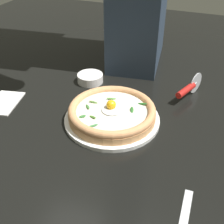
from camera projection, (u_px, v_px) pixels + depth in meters
ground_plane at (123, 118)px, 0.92m from camera, size 2.40×2.40×0.03m
pizza_plate at (112, 119)px, 0.88m from camera, size 0.29×0.29×0.01m
pizza at (112, 112)px, 0.87m from camera, size 0.26×0.26×0.06m
side_bowl at (90, 78)px, 1.07m from camera, size 0.09×0.09×0.03m
pizza_cutter at (189, 88)px, 0.97m from camera, size 0.15×0.06×0.07m
folded_napkin at (4, 102)px, 0.96m from camera, size 0.16×0.12×0.01m
pepper_shaker at (140, 62)px, 1.12m from camera, size 0.03×0.03×0.08m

